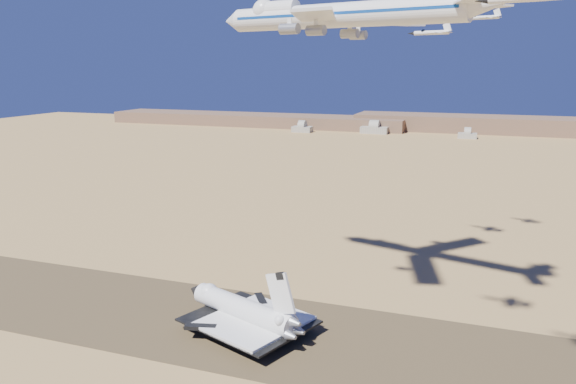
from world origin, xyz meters
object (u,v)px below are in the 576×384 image
(crew_c, at_px, (252,343))
(chase_jet_d, at_px, (482,17))
(chase_jet_c, at_px, (431,33))
(shuttle, at_px, (243,311))
(carrier_747, at_px, (333,15))
(crew_b, at_px, (252,348))
(crew_a, at_px, (269,345))

(crew_c, height_order, chase_jet_d, chase_jet_d)
(chase_jet_c, bearing_deg, shuttle, -101.42)
(carrier_747, xyz_separation_m, crew_c, (-12.58, -31.69, -87.94))
(carrier_747, height_order, chase_jet_c, carrier_747)
(carrier_747, height_order, crew_b, carrier_747)
(crew_c, bearing_deg, chase_jet_d, -92.00)
(carrier_747, distance_m, crew_a, 93.71)
(chase_jet_c, relative_size, chase_jet_d, 1.10)
(carrier_747, relative_size, crew_b, 53.04)
(crew_a, relative_size, crew_b, 0.96)
(crew_a, height_order, crew_b, crew_b)
(carrier_747, height_order, chase_jet_d, carrier_747)
(crew_b, bearing_deg, chase_jet_d, -36.93)
(crew_a, bearing_deg, carrier_747, -34.45)
(shuttle, bearing_deg, crew_c, -30.80)
(shuttle, xyz_separation_m, chase_jet_d, (57.77, 88.66, 86.31))
(crew_c, xyz_separation_m, chase_jet_d, (51.49, 96.59, 91.17))
(shuttle, bearing_deg, chase_jet_c, 80.82)
(crew_c, bearing_deg, chase_jet_c, -87.74)
(crew_c, xyz_separation_m, chase_jet_c, (35.12, 79.62, 85.29))
(crew_a, distance_m, chase_jet_d, 140.44)
(crew_c, distance_m, chase_jet_c, 121.85)
(chase_jet_c, bearing_deg, carrier_747, -96.60)
(crew_b, bearing_deg, chase_jet_c, -32.46)
(carrier_747, relative_size, crew_c, 46.53)
(crew_c, bearing_deg, crew_b, 140.92)
(crew_c, bearing_deg, carrier_747, -85.60)
(chase_jet_d, bearing_deg, crew_a, -96.13)
(carrier_747, distance_m, chase_jet_d, 75.74)
(crew_b, distance_m, crew_c, 2.89)
(shuttle, distance_m, crew_c, 11.22)
(crew_a, height_order, chase_jet_d, chase_jet_d)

